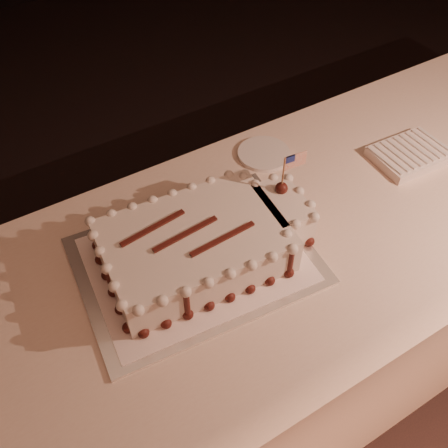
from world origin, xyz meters
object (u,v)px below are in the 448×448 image
cake_board (196,260)px  napkin_stack (409,154)px  sheet_cake (206,242)px  side_plate (264,154)px  banquet_table (308,293)px

cake_board → napkin_stack: size_ratio=2.53×
sheet_cake → napkin_stack: size_ratio=2.46×
napkin_stack → side_plate: napkin_stack is taller
side_plate → sheet_cake: bearing=-144.0°
cake_board → side_plate: bearing=38.7°
side_plate → banquet_table: bearing=-88.1°
napkin_stack → banquet_table: bearing=-172.5°
banquet_table → cake_board: 0.53m
banquet_table → napkin_stack: 0.52m
cake_board → napkin_stack: (0.71, 0.01, 0.01)m
banquet_table → side_plate: 0.47m
sheet_cake → side_plate: (0.33, 0.24, -0.05)m
cake_board → napkin_stack: bearing=5.9°
napkin_stack → cake_board: bearing=-179.3°
sheet_cake → napkin_stack: (0.68, 0.01, -0.04)m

